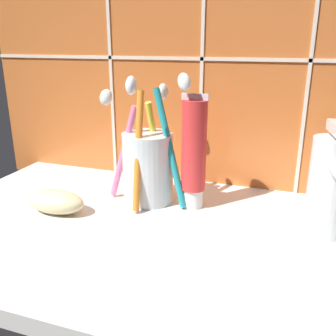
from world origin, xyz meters
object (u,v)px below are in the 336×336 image
object	(u,v)px
sink_faucet	(333,184)
toothbrush_cup	(148,164)
soap_bar	(57,201)
toothpaste_tube	(194,153)

from	to	relation	value
sink_faucet	toothbrush_cup	bearing A→B (deg)	-105.69
toothbrush_cup	soap_bar	world-z (taller)	toothbrush_cup
toothbrush_cup	soap_bar	xyz separation A→B (cm)	(-10.07, -7.30, -3.96)
toothpaste_tube	soap_bar	bearing A→B (deg)	-156.06
sink_faucet	toothpaste_tube	bearing A→B (deg)	-108.26
toothbrush_cup	sink_faucet	size ratio (longest dim) A/B	1.39
sink_faucet	soap_bar	xyz separation A→B (cm)	(-33.43, -4.73, -4.84)
toothbrush_cup	sink_faucet	bearing A→B (deg)	-6.27
toothpaste_tube	sink_faucet	bearing A→B (deg)	-8.85
toothbrush_cup	soap_bar	bearing A→B (deg)	-144.07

